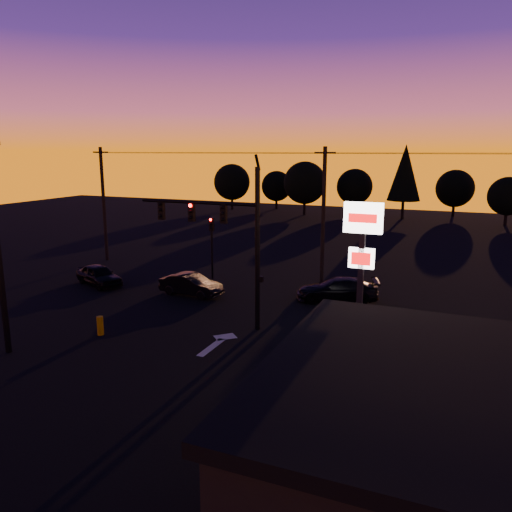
% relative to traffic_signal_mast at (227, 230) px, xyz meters
% --- Properties ---
extents(ground, '(120.00, 120.00, 0.00)m').
position_rel_traffic_signal_mast_xyz_m(ground, '(0.10, -3.99, -4.94)').
color(ground, black).
rests_on(ground, ground).
extents(lane_arrow, '(1.20, 3.10, 0.01)m').
position_rel_traffic_signal_mast_xyz_m(lane_arrow, '(0.60, -2.33, -4.93)').
color(lane_arrow, beige).
rests_on(lane_arrow, ground).
extents(traffic_signal_mast, '(6.79, 0.52, 8.58)m').
position_rel_traffic_signal_mast_xyz_m(traffic_signal_mast, '(0.00, 0.00, 0.00)').
color(traffic_signal_mast, black).
rests_on(traffic_signal_mast, ground).
extents(secondary_signal, '(0.30, 0.31, 4.35)m').
position_rel_traffic_signal_mast_xyz_m(secondary_signal, '(-4.90, 7.49, -2.07)').
color(secondary_signal, black).
rests_on(secondary_signal, ground).
extents(pylon_sign, '(1.50, 0.28, 6.80)m').
position_rel_traffic_signal_mast_xyz_m(pylon_sign, '(7.10, -2.49, -0.02)').
color(pylon_sign, black).
rests_on(pylon_sign, ground).
extents(utility_pole_0, '(1.40, 0.26, 9.00)m').
position_rel_traffic_signal_mast_xyz_m(utility_pole_0, '(-15.90, 10.01, -0.34)').
color(utility_pole_0, black).
rests_on(utility_pole_0, ground).
extents(utility_pole_1, '(1.40, 0.26, 9.00)m').
position_rel_traffic_signal_mast_xyz_m(utility_pole_1, '(2.10, 10.01, -0.34)').
color(utility_pole_1, black).
rests_on(utility_pole_1, ground).
extents(power_wires, '(36.00, 1.22, 0.07)m').
position_rel_traffic_signal_mast_xyz_m(power_wires, '(2.10, 10.01, 3.63)').
color(power_wires, black).
rests_on(power_wires, ground).
extents(bollard, '(0.31, 0.31, 0.92)m').
position_rel_traffic_signal_mast_xyz_m(bollard, '(-5.09, -3.69, -4.47)').
color(bollard, '#C08B00').
rests_on(bollard, ground).
extents(tree_0, '(5.36, 5.36, 6.74)m').
position_rel_traffic_signal_mast_xyz_m(tree_0, '(-21.90, 46.01, -0.88)').
color(tree_0, black).
rests_on(tree_0, ground).
extents(tree_1, '(4.54, 4.54, 5.71)m').
position_rel_traffic_signal_mast_xyz_m(tree_1, '(-15.90, 49.01, -1.50)').
color(tree_1, black).
rests_on(tree_1, ground).
extents(tree_2, '(5.77, 5.78, 7.26)m').
position_rel_traffic_signal_mast_xyz_m(tree_2, '(-9.90, 44.01, -0.57)').
color(tree_2, black).
rests_on(tree_2, ground).
extents(tree_3, '(4.95, 4.95, 6.22)m').
position_rel_traffic_signal_mast_xyz_m(tree_3, '(-3.90, 48.01, -1.19)').
color(tree_3, black).
rests_on(tree_3, ground).
extents(tree_4, '(4.18, 4.18, 9.50)m').
position_rel_traffic_signal_mast_xyz_m(tree_4, '(3.10, 45.01, 0.99)').
color(tree_4, black).
rests_on(tree_4, ground).
extents(tree_5, '(4.95, 4.95, 6.22)m').
position_rel_traffic_signal_mast_xyz_m(tree_5, '(9.10, 50.01, -1.19)').
color(tree_5, black).
rests_on(tree_5, ground).
extents(tree_6, '(4.54, 4.54, 5.71)m').
position_rel_traffic_signal_mast_xyz_m(tree_6, '(15.10, 44.01, -1.50)').
color(tree_6, black).
rests_on(tree_6, ground).
extents(car_left, '(4.28, 2.98, 1.35)m').
position_rel_traffic_signal_mast_xyz_m(car_left, '(-11.28, 3.58, -4.26)').
color(car_left, black).
rests_on(car_left, ground).
extents(car_mid, '(4.10, 1.72, 1.32)m').
position_rel_traffic_signal_mast_xyz_m(car_mid, '(-4.48, 3.93, -4.28)').
color(car_mid, black).
rests_on(car_mid, ground).
extents(car_right, '(5.14, 3.30, 1.39)m').
position_rel_traffic_signal_mast_xyz_m(car_right, '(4.10, 6.24, -4.24)').
color(car_right, black).
rests_on(car_right, ground).
extents(suv_parked, '(2.46, 4.70, 1.26)m').
position_rel_traffic_signal_mast_xyz_m(suv_parked, '(7.38, -7.21, -4.31)').
color(suv_parked, black).
rests_on(suv_parked, ground).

